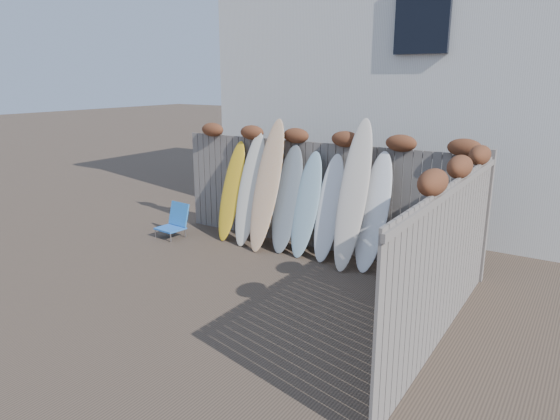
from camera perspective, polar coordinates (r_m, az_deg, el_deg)
The scene contains 15 objects.
ground at distance 7.71m, azimuth -4.92°, elevation -9.15°, with size 80.00×80.00×0.00m, color #493A2D.
back_fence at distance 9.22m, azimuth 4.35°, elevation 2.66°, with size 6.05×0.28×2.24m.
right_fence at distance 6.27m, azimuth 18.66°, elevation -4.45°, with size 0.28×4.40×2.24m.
house at distance 12.63m, azimuth 15.67°, elevation 14.69°, with size 8.50×5.50×6.33m.
beach_chair at distance 10.33m, azimuth -11.95°, elevation -1.27°, with size 0.55×0.58×0.68m.
wooden_crate at distance 7.23m, azimuth 14.70°, elevation -8.52°, with size 0.55×0.46×0.64m, color #645C4B.
lattice_panel at distance 7.17m, azimuth 18.78°, elevation -5.08°, with size 0.04×1.04×1.56m, color #48362C.
surfboard_0 at distance 9.89m, azimuth -5.56°, elevation 2.17°, with size 0.48×0.07×2.01m, color yellow.
surfboard_1 at distance 9.56m, azimuth -3.46°, elevation 2.36°, with size 0.52×0.07×2.21m, color silver.
surfboard_2 at distance 9.22m, azimuth -1.50°, elevation 2.83°, with size 0.54×0.07×2.51m, color #F7B789.
surfboard_3 at distance 9.15m, azimuth 0.81°, elevation 1.26°, with size 0.54×0.07×2.03m, color slate.
surfboard_4 at distance 8.93m, azimuth 3.03°, elevation 0.63°, with size 0.50×0.07×1.94m, color #92B6C4.
surfboard_5 at distance 8.75m, azimuth 5.60°, elevation 0.24°, with size 0.47×0.07×1.93m, color white.
surfboard_6 at distance 8.38m, azimuth 8.34°, elevation 1.73°, with size 0.51×0.07×2.60m, color beige.
surfboard_7 at distance 8.38m, azimuth 10.64°, elevation -0.23°, with size 0.52×0.07×2.05m, color white.
Camera 1 is at (4.36, -5.53, 3.14)m, focal length 32.00 mm.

